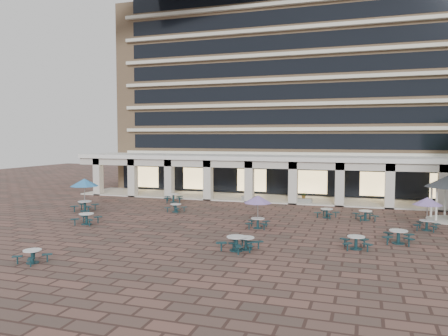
{
  "coord_description": "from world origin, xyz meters",
  "views": [
    {
      "loc": [
        8.49,
        -28.08,
        6.21
      ],
      "look_at": [
        -1.62,
        3.0,
        3.92
      ],
      "focal_mm": 35.0,
      "sensor_mm": 36.0,
      "label": 1
    }
  ],
  "objects": [
    {
      "name": "picnic_table_5",
      "position": [
        -10.44,
        -1.75,
        0.47
      ],
      "size": [
        1.88,
        1.88,
        0.79
      ],
      "rotation": [
        0.0,
        0.0,
        0.09
      ],
      "color": "#13333A",
      "rests_on": "ground"
    },
    {
      "name": "picnic_table_11",
      "position": [
        12.48,
        3.57,
        1.88
      ],
      "size": [
        1.92,
        1.92,
        2.21
      ],
      "rotation": [
        0.0,
        0.0,
        -0.27
      ],
      "color": "#13333A",
      "rests_on": "ground"
    },
    {
      "name": "picnic_table_1",
      "position": [
        1.83,
        -5.44,
        0.48
      ],
      "size": [
        2.16,
        2.16,
        0.8
      ],
      "rotation": [
        0.0,
        0.0,
        -0.37
      ],
      "color": "#13333A",
      "rests_on": "ground"
    },
    {
      "name": "picnic_table_13",
      "position": [
        5.71,
        6.23,
        0.43
      ],
      "size": [
        1.93,
        1.93,
        0.71
      ],
      "rotation": [
        0.0,
        0.0,
        -0.38
      ],
      "color": "#13333A",
      "rests_on": "ground"
    },
    {
      "name": "planter_right",
      "position": [
        3.06,
        12.9,
        0.42
      ],
      "size": [
        1.5,
        0.62,
        1.14
      ],
      "color": "gray",
      "rests_on": "ground"
    },
    {
      "name": "picnic_table_12",
      "position": [
        -9.02,
        10.0,
        0.48
      ],
      "size": [
        2.2,
        2.2,
        0.81
      ],
      "rotation": [
        0.0,
        0.0,
        0.39
      ],
      "color": "#13333A",
      "rests_on": "ground"
    },
    {
      "name": "picnic_table_10",
      "position": [
        8.57,
        6.08,
        0.44
      ],
      "size": [
        1.96,
        1.96,
        0.73
      ],
      "rotation": [
        0.0,
        0.0,
        0.33
      ],
      "color": "#13333A",
      "rests_on": "ground"
    },
    {
      "name": "picnic_table_2",
      "position": [
        8.08,
        -3.04,
        0.44
      ],
      "size": [
        1.82,
        1.82,
        0.73
      ],
      "rotation": [
        0.0,
        0.0,
        0.17
      ],
      "color": "#13333A",
      "rests_on": "ground"
    },
    {
      "name": "picnic_table_0",
      "position": [
        -7.12,
        -10.82,
        0.39
      ],
      "size": [
        1.66,
        1.66,
        0.66
      ],
      "rotation": [
        0.0,
        0.0,
        -0.18
      ],
      "color": "#13333A",
      "rests_on": "ground"
    },
    {
      "name": "picnic_table_7",
      "position": [
        2.28,
        -5.05,
        0.42
      ],
      "size": [
        1.82,
        1.82,
        0.7
      ],
      "rotation": [
        0.0,
        0.0,
        -0.24
      ],
      "color": "#13333A",
      "rests_on": "ground"
    },
    {
      "name": "retail_arcade",
      "position": [
        0.0,
        14.8,
        3.0
      ],
      "size": [
        42.0,
        6.6,
        4.4
      ],
      "color": "white",
      "rests_on": "ground"
    },
    {
      "name": "picnic_table_3",
      "position": [
        10.42,
        -0.94,
        0.47
      ],
      "size": [
        1.88,
        1.88,
        0.79
      ],
      "rotation": [
        0.0,
        0.0,
        -0.08
      ],
      "color": "#13333A",
      "rests_on": "ground"
    },
    {
      "name": "picnic_table_9",
      "position": [
        -6.5,
        4.99,
        0.4
      ],
      "size": [
        1.73,
        1.73,
        0.68
      ],
      "rotation": [
        0.0,
        0.0,
        -0.21
      ],
      "color": "#13333A",
      "rests_on": "ground"
    },
    {
      "name": "picnic_table_4",
      "position": [
        -14.0,
        3.02,
        2.33
      ],
      "size": [
        2.37,
        2.37,
        2.74
      ],
      "rotation": [
        0.0,
        0.0,
        0.17
      ],
      "color": "#13333A",
      "rests_on": "ground"
    },
    {
      "name": "ground",
      "position": [
        0.0,
        0.0,
        0.0
      ],
      "size": [
        120.0,
        120.0,
        0.0
      ],
      "primitive_type": "plane",
      "color": "brown",
      "rests_on": "ground"
    },
    {
      "name": "apartment_building",
      "position": [
        0.0,
        25.47,
        12.6
      ],
      "size": [
        40.0,
        15.5,
        25.2
      ],
      "color": "tan",
      "rests_on": "ground"
    },
    {
      "name": "planter_left",
      "position": [
        -2.22,
        12.9,
        0.55
      ],
      "size": [
        1.5,
        0.88,
        1.31
      ],
      "color": "gray",
      "rests_on": "ground"
    },
    {
      "name": "picnic_table_6",
      "position": [
        1.55,
        0.73,
        1.91
      ],
      "size": [
        1.95,
        1.95,
        2.25
      ],
      "rotation": [
        0.0,
        0.0,
        0.08
      ],
      "color": "#13333A",
      "rests_on": "ground"
    }
  ]
}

